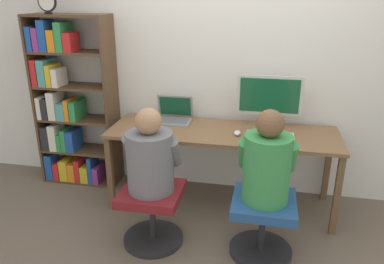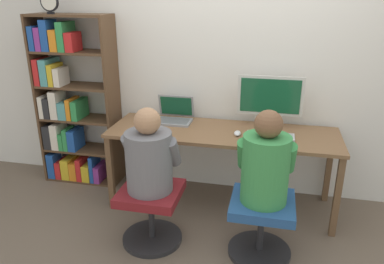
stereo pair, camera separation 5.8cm
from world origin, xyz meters
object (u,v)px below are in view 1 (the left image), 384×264
Objects in this scene: desktop_monitor at (269,98)px; keyboard at (270,136)px; bookshelf at (67,109)px; person_at_monitor at (267,163)px; office_chair_left at (263,221)px; office_chair_right at (152,210)px; laptop at (173,116)px; person_at_laptop at (150,157)px; desk_clock at (47,2)px.

keyboard is (0.03, -0.26, -0.25)m from desktop_monitor.
bookshelf is (-1.96, -0.02, -0.21)m from desktop_monitor.
bookshelf reaches higher than person_at_monitor.
office_chair_left is at bearing -90.00° from person_at_monitor.
office_chair_right is at bearing -178.09° from person_at_monitor.
laptop is 0.53× the size of person_at_laptop.
laptop is at bearing -0.46° from bookshelf.
laptop is 1.09m from bookshelf.
office_chair_right is 0.28× the size of bookshelf.
person_at_laptop is (-0.00, 0.00, 0.46)m from office_chair_right.
bookshelf reaches higher than person_at_laptop.
office_chair_left is (-0.02, -0.58, -0.47)m from keyboard.
desk_clock reaches higher than desktop_monitor.
laptop is at bearing 137.36° from office_chair_left.
desk_clock is at bearing 159.58° from person_at_monitor.
person_at_laptop is at bearing -36.70° from bookshelf.
bookshelf is at bearing 69.99° from desk_clock.
laptop is 0.98m from office_chair_right.
bookshelf is 8.65× the size of desk_clock.
laptop is 0.86× the size of keyboard.
person_at_laptop is 0.38× the size of bookshelf.
bookshelf is (-1.99, 0.24, 0.04)m from keyboard.
office_chair_right is (-0.86, -0.61, -0.47)m from keyboard.
office_chair_left is 0.28× the size of bookshelf.
office_chair_left is (0.01, -0.84, -0.72)m from desktop_monitor.
bookshelf reaches higher than office_chair_right.
office_chair_left is at bearing -91.54° from keyboard.
office_chair_right is at bearing -33.81° from desk_clock.
bookshelf is (-1.98, 0.82, 0.50)m from office_chair_left.
bookshelf is at bearing 157.52° from person_at_monitor.
keyboard is 0.83× the size of office_chair_right.
bookshelf reaches higher than office_chair_left.
office_chair_right is at bearing -87.50° from laptop.
office_chair_right is (-0.84, -0.87, -0.72)m from desktop_monitor.
desktop_monitor reaches higher than person_at_monitor.
laptop is at bearing 165.56° from keyboard.
person_at_monitor is (0.88, -0.81, -0.03)m from laptop.
office_chair_right is at bearing -133.99° from desktop_monitor.
person_at_monitor is at bearing 1.91° from office_chair_right.
person_at_monitor reaches higher than office_chair_right.
person_at_monitor is (0.01, -0.84, -0.24)m from desktop_monitor.
keyboard is 2.28m from desk_clock.
keyboard is at bearing -4.76° from desk_clock.
office_chair_left is at bearing -22.61° from bookshelf.
desktop_monitor is 2.94× the size of desk_clock.
office_chair_right is at bearing -178.43° from office_chair_left.
office_chair_right is 1.50m from bookshelf.
desktop_monitor is 0.84× the size of person_at_monitor.
person_at_monitor is at bearing -42.47° from laptop.
keyboard is 2.03× the size of desk_clock.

